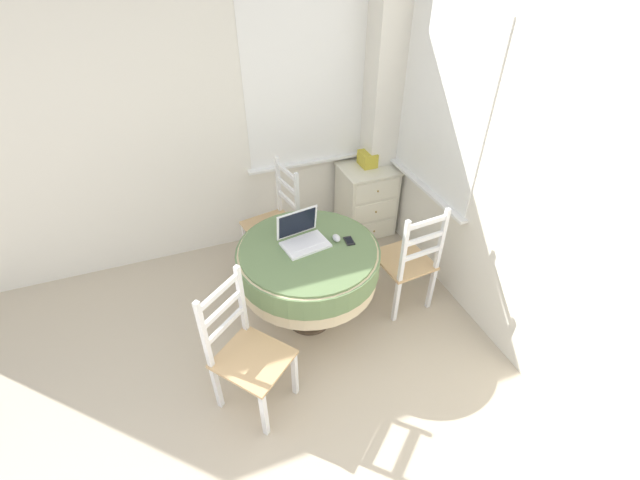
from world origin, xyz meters
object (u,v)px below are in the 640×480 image
Objects in this scene: dining_chair_near_back_window at (275,222)px; storage_box at (367,159)px; dining_chair_near_right_window at (408,261)px; corner_cabinet at (366,200)px; laptop at (302,237)px; cell_phone at (349,241)px; dining_chair_camera_near at (246,353)px; round_dining_table at (308,263)px; computer_mouse at (336,238)px.

dining_chair_near_back_window is 1.10m from storage_box.
dining_chair_near_right_window reaches higher than corner_cabinet.
storage_box is (0.01, 0.05, 0.43)m from corner_cabinet.
dining_chair_near_back_window is 1.24m from dining_chair_near_right_window.
cell_phone is (0.33, -0.11, -0.05)m from laptop.
dining_chair_camera_near reaches higher than laptop.
storage_box is at bearing 44.89° from dining_chair_camera_near.
dining_chair_camera_near is (-1.41, -0.43, 0.00)m from dining_chair_near_right_window.
cell_phone is 0.57× the size of storage_box.
corner_cabinet is 0.43m from storage_box.
storage_box reaches higher than corner_cabinet.
laptop is (-0.01, 0.08, 0.19)m from round_dining_table.
laptop is 4.31× the size of computer_mouse.
corner_cabinet is at bearing -101.50° from storage_box.
storage_box is (0.67, 1.09, 0.03)m from cell_phone.
dining_chair_near_back_window reaches higher than cell_phone.
computer_mouse is 0.08× the size of dining_chair_near_right_window.
dining_chair_camera_near is at bearing -113.14° from dining_chair_near_back_window.
dining_chair_near_back_window is 5.29× the size of storage_box.
cell_phone is 1.29m from corner_cabinet.
laptop is at bearing 45.53° from dining_chair_camera_near.
laptop is 3.40× the size of cell_phone.
dining_chair_camera_near is at bearing -135.11° from storage_box.
corner_cabinet is at bearing 57.42° from cell_phone.
dining_chair_camera_near is at bearing -163.12° from dining_chair_near_right_window.
laptop is at bearing 168.19° from dining_chair_near_right_window.
round_dining_table is 1.06× the size of dining_chair_camera_near.
cell_phone is at bearing -121.71° from storage_box.
corner_cabinet is at bearing 45.89° from round_dining_table.
computer_mouse is at bearing -14.78° from laptop.
laptop reaches higher than storage_box.
dining_chair_near_back_window is (-0.03, 0.81, -0.15)m from round_dining_table.
dining_chair_camera_near is at bearing -139.01° from round_dining_table.
computer_mouse is 0.45× the size of storage_box.
cell_phone is (0.08, -0.05, -0.02)m from computer_mouse.
dining_chair_camera_near is at bearing -147.16° from computer_mouse.
dining_chair_camera_near reaches higher than computer_mouse.
round_dining_table is 5.61× the size of storage_box.
computer_mouse is 0.10m from cell_phone.
laptop is 1.40m from storage_box.
corner_cabinet is at bearing 53.06° from computer_mouse.
corner_cabinet is at bearing 81.44° from dining_chair_near_right_window.
cell_phone reaches higher than corner_cabinet.
computer_mouse is 0.67m from dining_chair_near_right_window.
storage_box is at bearing 78.50° from corner_cabinet.
cell_phone is 0.96m from dining_chair_near_back_window.
round_dining_table is 0.83m from dining_chair_near_right_window.
computer_mouse reaches higher than cell_phone.
storage_box reaches higher than cell_phone.
dining_chair_camera_near is 1.38× the size of corner_cabinet.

